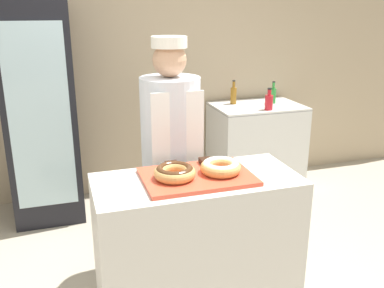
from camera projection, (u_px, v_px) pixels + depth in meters
wall_back at (131, 63)px, 4.29m from camera, size 8.00×0.06×2.70m
display_counter at (197, 249)px, 2.63m from camera, size 1.20×0.55×0.94m
serving_tray at (197, 177)px, 2.48m from camera, size 0.63×0.44×0.02m
donut_chocolate_glaze at (175, 172)px, 2.41m from camera, size 0.24×0.24×0.07m
donut_light_glaze at (221, 167)px, 2.49m from camera, size 0.24×0.24×0.07m
brownie_back_left at (172, 165)px, 2.58m from camera, size 0.07×0.07×0.03m
brownie_back_right at (206, 161)px, 2.65m from camera, size 0.07×0.07×0.03m
baker_person at (171, 156)px, 2.98m from camera, size 0.41×0.41×1.71m
beverage_fridge at (41, 115)px, 3.80m from camera, size 0.60×0.63×1.94m
chest_freezer at (256, 146)px, 4.57m from camera, size 0.91×0.64×0.91m
bottle_green at (273, 95)px, 4.49m from camera, size 0.06×0.06×0.23m
bottle_red at (269, 101)px, 4.21m from camera, size 0.08×0.08×0.22m
bottle_amber at (233, 95)px, 4.46m from camera, size 0.06×0.06×0.25m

